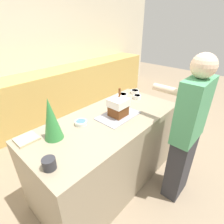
# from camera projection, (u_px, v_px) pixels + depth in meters

# --- Properties ---
(ground_plane) EXTENTS (12.00, 12.00, 0.00)m
(ground_plane) POSITION_uv_depth(u_px,v_px,m) (109.00, 179.00, 2.23)
(ground_plane) COLOR gray
(wall_back) EXTENTS (8.00, 0.05, 2.60)m
(wall_back) POSITION_uv_depth(u_px,v_px,m) (10.00, 52.00, 2.96)
(wall_back) COLOR beige
(wall_back) RESTS_ON ground_plane
(back_cabinet_block) EXTENTS (6.00, 0.60, 0.93)m
(back_cabinet_block) POSITION_uv_depth(u_px,v_px,m) (30.00, 102.00, 3.16)
(back_cabinet_block) COLOR tan
(back_cabinet_block) RESTS_ON ground_plane
(kitchen_island) EXTENTS (1.71, 0.79, 0.88)m
(kitchen_island) POSITION_uv_depth(u_px,v_px,m) (108.00, 152.00, 2.02)
(kitchen_island) COLOR gray
(kitchen_island) RESTS_ON ground_plane
(baking_tray) EXTENTS (0.45, 0.29, 0.01)m
(baking_tray) POSITION_uv_depth(u_px,v_px,m) (118.00, 116.00, 1.87)
(baking_tray) COLOR #9E9EA8
(baking_tray) RESTS_ON kitchen_island
(gingerbread_house) EXTENTS (0.19, 0.17, 0.28)m
(gingerbread_house) POSITION_uv_depth(u_px,v_px,m) (118.00, 107.00, 1.82)
(gingerbread_house) COLOR brown
(gingerbread_house) RESTS_ON baking_tray
(decorative_tree) EXTENTS (0.16, 0.16, 0.38)m
(decorative_tree) POSITION_uv_depth(u_px,v_px,m) (51.00, 119.00, 1.44)
(decorative_tree) COLOR #33843D
(decorative_tree) RESTS_ON kitchen_island
(candy_bowl_beside_tree) EXTENTS (0.10, 0.10, 0.05)m
(candy_bowl_beside_tree) POSITION_uv_depth(u_px,v_px,m) (137.00, 97.00, 2.26)
(candy_bowl_beside_tree) COLOR white
(candy_bowl_beside_tree) RESTS_ON kitchen_island
(candy_bowl_near_tray_left) EXTENTS (0.12, 0.12, 0.04)m
(candy_bowl_near_tray_left) POSITION_uv_depth(u_px,v_px,m) (135.00, 91.00, 2.43)
(candy_bowl_near_tray_left) COLOR white
(candy_bowl_near_tray_left) RESTS_ON kitchen_island
(candy_bowl_near_tray_right) EXTENTS (0.10, 0.10, 0.05)m
(candy_bowl_near_tray_right) POSITION_uv_depth(u_px,v_px,m) (122.00, 99.00, 2.19)
(candy_bowl_near_tray_right) COLOR white
(candy_bowl_near_tray_right) RESTS_ON kitchen_island
(candy_bowl_behind_tray) EXTENTS (0.13, 0.13, 0.05)m
(candy_bowl_behind_tray) POSITION_uv_depth(u_px,v_px,m) (123.00, 95.00, 2.30)
(candy_bowl_behind_tray) COLOR silver
(candy_bowl_behind_tray) RESTS_ON kitchen_island
(candy_bowl_far_right) EXTENTS (0.12, 0.12, 0.04)m
(candy_bowl_far_right) POSITION_uv_depth(u_px,v_px,m) (81.00, 123.00, 1.71)
(candy_bowl_far_right) COLOR white
(candy_bowl_far_right) RESTS_ON kitchen_island
(cookbook) EXTENTS (0.18, 0.17, 0.02)m
(cookbook) POSITION_uv_depth(u_px,v_px,m) (27.00, 139.00, 1.50)
(cookbook) COLOR #CCB78C
(cookbook) RESTS_ON kitchen_island
(mug) EXTENTS (0.09, 0.09, 0.08)m
(mug) POSITION_uv_depth(u_px,v_px,m) (49.00, 164.00, 1.20)
(mug) COLOR #2D2D33
(mug) RESTS_ON kitchen_island
(person) EXTENTS (0.41, 0.52, 1.58)m
(person) POSITION_uv_depth(u_px,v_px,m) (187.00, 133.00, 1.71)
(person) COLOR #333338
(person) RESTS_ON ground_plane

